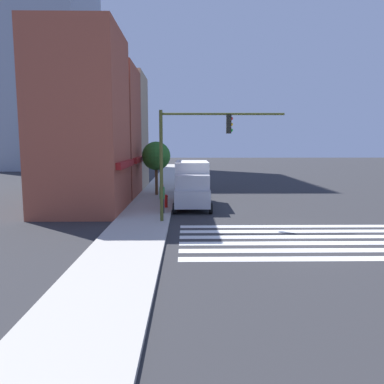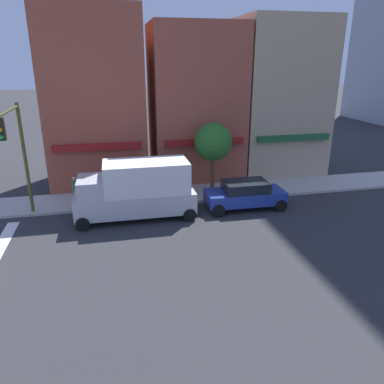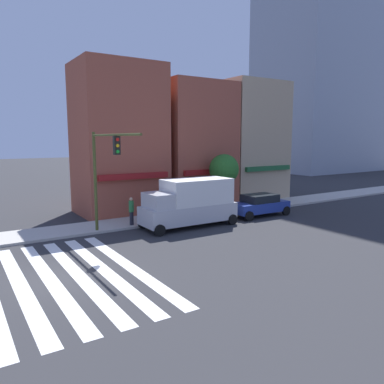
{
  "view_description": "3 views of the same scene",
  "coord_description": "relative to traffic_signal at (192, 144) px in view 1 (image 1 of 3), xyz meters",
  "views": [
    {
      "loc": [
        -16.14,
        5.09,
        4.25
      ],
      "look_at": [
        9.02,
        4.7,
        1.0
      ],
      "focal_mm": 35.0,
      "sensor_mm": 36.0,
      "label": 1
    },
    {
      "loc": [
        7.97,
        -13.91,
        8.01
      ],
      "look_at": [
        12.08,
        4.7,
        1.2
      ],
      "focal_mm": 35.0,
      "sensor_mm": 36.0,
      "label": 2
    },
    {
      "loc": [
        -3.56,
        -15.1,
        5.6
      ],
      "look_at": [
        10.11,
        6.0,
        2.0
      ],
      "focal_mm": 35.0,
      "sensor_mm": 36.0,
      "label": 3
    }
  ],
  "objects": [
    {
      "name": "traffic_signal",
      "position": [
        0.0,
        0.0,
        0.0
      ],
      "size": [
        0.32,
        6.51,
        5.98
      ],
      "color": "#474C1E",
      "rests_on": "ground_plane"
    },
    {
      "name": "pedestrian_green_top",
      "position": [
        2.31,
        1.77,
        -3.15
      ],
      "size": [
        0.32,
        0.32,
        1.77
      ],
      "rotation": [
        0.0,
        0.0,
        2.24
      ],
      "color": "#23232D",
      "rests_on": "sidewalk_left"
    },
    {
      "name": "crosswalk_stripes",
      "position": [
        -3.56,
        -4.76,
        -4.22
      ],
      "size": [
        6.09,
        10.8,
        0.01
      ],
      "color": "silver",
      "rests_on": "ground_plane"
    },
    {
      "name": "fire_hydrant",
      "position": [
        4.29,
        1.64,
        -3.61
      ],
      "size": [
        0.24,
        0.24,
        0.84
      ],
      "color": "red",
      "rests_on": "sidewalk_left"
    },
    {
      "name": "sedan_blue",
      "position": [
        11.57,
        -0.06,
        -3.38
      ],
      "size": [
        4.43,
        2.02,
        1.59
      ],
      "rotation": [
        0.0,
        0.0,
        -0.02
      ],
      "color": "navy",
      "rests_on": "ground_plane"
    },
    {
      "name": "sidewalk_left",
      "position": [
        -3.56,
        2.74,
        -4.15
      ],
      "size": [
        120.0,
        3.0,
        0.15
      ],
      "color": "#B2ADA3",
      "rests_on": "ground_plane"
    },
    {
      "name": "street_tree",
      "position": [
        10.43,
        2.74,
        -0.95
      ],
      "size": [
        2.29,
        2.29,
        4.28
      ],
      "color": "brown",
      "rests_on": "sidewalk_left"
    },
    {
      "name": "box_truck_silver",
      "position": [
        5.55,
        -0.06,
        -2.63
      ],
      "size": [
        6.21,
        2.42,
        3.04
      ],
      "rotation": [
        0.0,
        0.0,
        -0.01
      ],
      "color": "#B7B7BC",
      "rests_on": "ground_plane"
    },
    {
      "name": "ground_plane",
      "position": [
        -3.56,
        -4.76,
        -4.22
      ],
      "size": [
        200.0,
        200.0,
        0.0
      ],
      "primitive_type": "plane",
      "color": "#2D2D30"
    },
    {
      "name": "storefront_row",
      "position": [
        9.99,
        6.74,
        1.1
      ],
      "size": [
        18.86,
        5.3,
        11.02
      ],
      "color": "#9E4C38",
      "rests_on": "ground_plane"
    }
  ]
}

